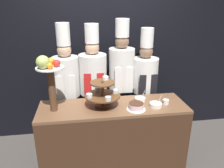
# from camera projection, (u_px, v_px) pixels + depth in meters

# --- Properties ---
(wall_back) EXTENTS (10.00, 0.06, 2.80)m
(wall_back) POSITION_uv_depth(u_px,v_px,m) (104.00, 48.00, 3.37)
(wall_back) COLOR black
(wall_back) RESTS_ON ground_plane
(buffet_counter) EXTENTS (1.83, 0.57, 0.86)m
(buffet_counter) POSITION_uv_depth(u_px,v_px,m) (113.00, 136.00, 2.84)
(buffet_counter) COLOR #422819
(buffet_counter) RESTS_ON ground_plane
(tiered_stand) EXTENTS (0.43, 0.43, 0.36)m
(tiered_stand) POSITION_uv_depth(u_px,v_px,m) (103.00, 93.00, 2.62)
(tiered_stand) COLOR brown
(tiered_stand) RESTS_ON buffet_counter
(fruit_pedestal) EXTENTS (0.31, 0.31, 0.67)m
(fruit_pedestal) POSITION_uv_depth(u_px,v_px,m) (49.00, 73.00, 2.41)
(fruit_pedestal) COLOR brown
(fruit_pedestal) RESTS_ON buffet_counter
(cake_round) EXTENTS (0.22, 0.22, 0.09)m
(cake_round) POSITION_uv_depth(u_px,v_px,m) (136.00, 106.00, 2.58)
(cake_round) COLOR white
(cake_round) RESTS_ON buffet_counter
(cup_white) EXTENTS (0.07, 0.07, 0.06)m
(cup_white) POSITION_uv_depth(u_px,v_px,m) (166.00, 102.00, 2.72)
(cup_white) COLOR white
(cup_white) RESTS_ON buffet_counter
(serving_bowl_near) EXTENTS (0.15, 0.15, 0.15)m
(serving_bowl_near) POSITION_uv_depth(u_px,v_px,m) (156.00, 105.00, 2.66)
(serving_bowl_near) COLOR white
(serving_bowl_near) RESTS_ON buffet_counter
(serving_bowl_far) EXTENTS (0.14, 0.14, 0.15)m
(serving_bowl_far) POSITION_uv_depth(u_px,v_px,m) (140.00, 99.00, 2.81)
(serving_bowl_far) COLOR white
(serving_bowl_far) RESTS_ON buffet_counter
(chef_left) EXTENTS (0.37, 0.37, 1.82)m
(chef_left) POSITION_uv_depth(u_px,v_px,m) (67.00, 85.00, 3.09)
(chef_left) COLOR #28282D
(chef_left) RESTS_ON ground_plane
(chef_center_left) EXTENTS (0.39, 0.39, 1.81)m
(chef_center_left) POSITION_uv_depth(u_px,v_px,m) (93.00, 83.00, 3.14)
(chef_center_left) COLOR #38332D
(chef_center_left) RESTS_ON ground_plane
(chef_center_right) EXTENTS (0.36, 0.36, 1.87)m
(chef_center_right) POSITION_uv_depth(u_px,v_px,m) (122.00, 78.00, 3.18)
(chef_center_right) COLOR black
(chef_center_right) RESTS_ON ground_plane
(chef_right) EXTENTS (0.37, 0.37, 1.74)m
(chef_right) POSITION_uv_depth(u_px,v_px,m) (145.00, 83.00, 3.26)
(chef_right) COLOR black
(chef_right) RESTS_ON ground_plane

